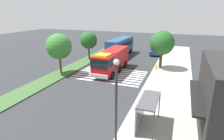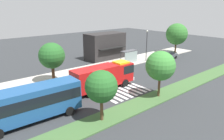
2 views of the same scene
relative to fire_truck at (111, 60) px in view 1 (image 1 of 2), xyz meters
The scene contains 15 objects.
ground_plane 4.16m from the fire_truck, ahead, with size 120.00×120.00×0.00m, color #2D3033.
sidewalk 9.77m from the fire_truck, 67.57° to the left, with size 60.00×5.86×0.14m, color #ADA89E.
median_strip 7.98m from the fire_truck, 61.87° to the right, with size 60.00×3.00×0.14m, color #3D6033.
crosswalk 2.31m from the fire_truck, 13.98° to the left, with size 6.75×10.14×0.01m.
fire_truck is the anchor object (origin of this frame).
parked_car_west 26.05m from the fire_truck, 169.54° to the left, with size 4.64×2.13×1.71m.
parked_car_mid 15.58m from the fire_truck, 162.30° to the left, with size 4.69×2.13×1.74m.
transit_bus 11.54m from the fire_truck, 168.80° to the right, with size 10.18×3.20×3.64m.
bus_stop_shelter 14.73m from the fire_truck, 31.29° to the left, with size 3.50×1.40×2.46m.
bench_near_shelter 11.56m from the fire_truck, 41.56° to the left, with size 1.60×0.50×0.90m.
street_lamp 17.66m from the fire_truck, 21.83° to the left, with size 0.36×0.36×6.43m.
sidewalk_tree_far_west 8.63m from the fire_truck, 123.59° to the left, with size 3.88×3.88×6.10m.
median_tree_far_west 9.24m from the fire_truck, 130.95° to the right, with size 3.27×3.27×5.30m.
median_tree_west 7.95m from the fire_truck, 63.70° to the right, with size 3.75×3.75×5.95m.
fire_hydrant 7.55m from the fire_truck, 119.74° to the left, with size 0.28×0.28×0.70m, color gold.
Camera 1 is at (22.40, 9.61, 9.19)m, focal length 30.16 mm.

